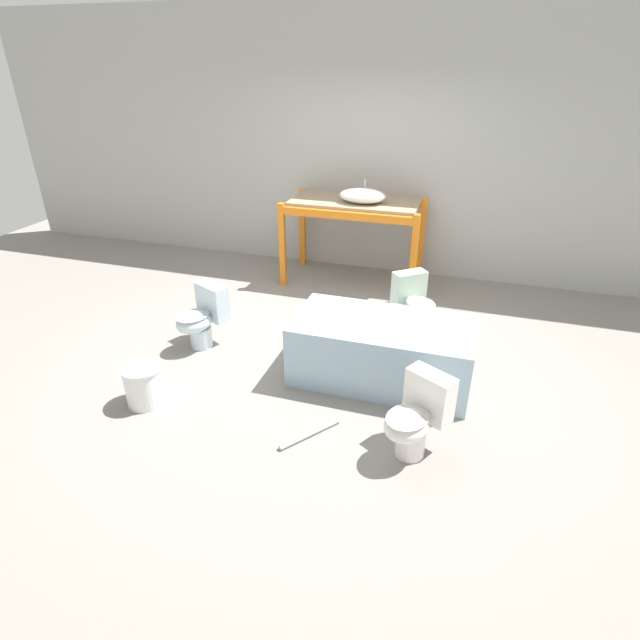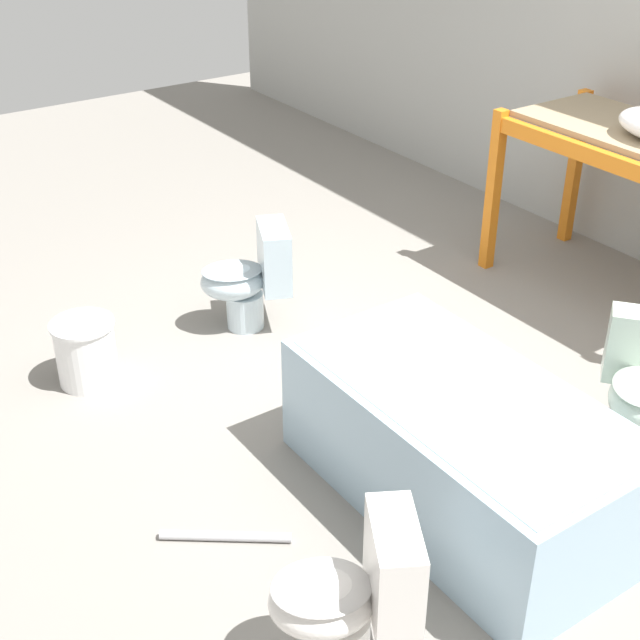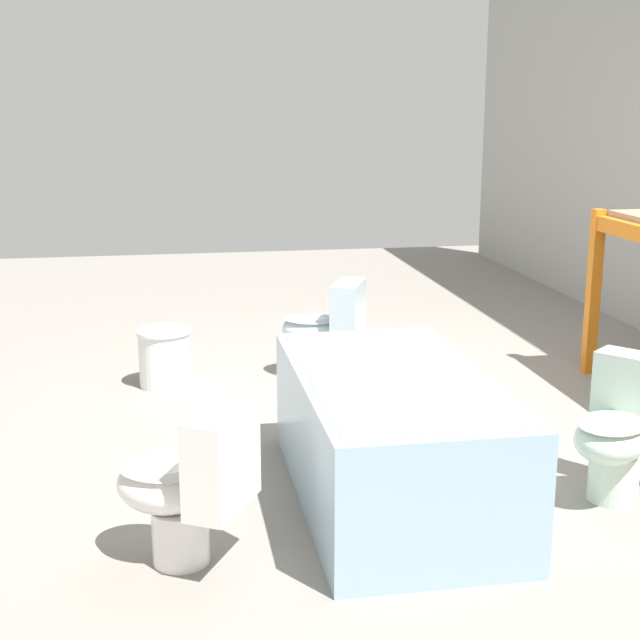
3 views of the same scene
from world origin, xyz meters
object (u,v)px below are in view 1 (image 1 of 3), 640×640
toilet_extra (415,303)px  bucket_white (144,384)px  toilet_near (202,317)px  sink_basin (363,196)px  bathtub_main (382,346)px  toilet_far (416,417)px

toilet_extra → bucket_white: (-1.94, -1.92, -0.13)m
toilet_near → sink_basin: bearing=84.8°
bathtub_main → toilet_near: 1.79m
bucket_white → bathtub_main: bearing=28.0°
sink_basin → toilet_far: sink_basin is taller
sink_basin → bucket_white: sink_basin is taller
toilet_far → bucket_white: bearing=-148.5°
toilet_extra → bucket_white: 2.74m
toilet_extra → bathtub_main: bearing=-138.5°
toilet_near → toilet_extra: 2.16m
sink_basin → toilet_far: (1.09, -2.90, -0.81)m
sink_basin → toilet_far: bearing=-69.3°
sink_basin → bucket_white: bearing=-110.5°
sink_basin → toilet_extra: (0.83, -1.04, -0.81)m
sink_basin → toilet_far: size_ratio=0.90×
toilet_near → bucket_white: toilet_near is taller
toilet_near → toilet_far: size_ratio=1.00×
bucket_white → toilet_far: bearing=1.9°
toilet_near → bathtub_main: bearing=23.0°
bathtub_main → toilet_far: toilet_far is taller
toilet_near → toilet_extra: (1.95, 0.93, 0.00)m
bucket_white → toilet_extra: bearing=44.7°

